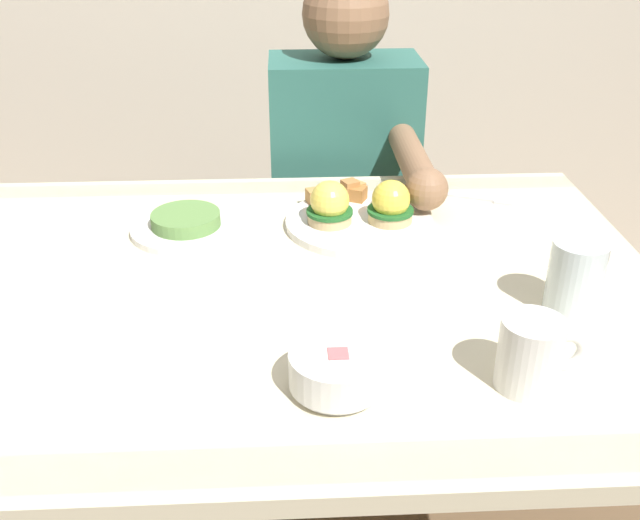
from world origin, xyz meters
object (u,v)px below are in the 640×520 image
eggs_benedict_plate (357,212)px  water_glass_near (573,282)px  coffee_mug (530,352)px  fork (477,199)px  diner_person (345,189)px  side_plate (185,225)px  dining_table (288,339)px  fruit_bowl (335,370)px

eggs_benedict_plate → water_glass_near: (0.28, -0.31, 0.02)m
coffee_mug → fork: size_ratio=0.74×
fork → diner_person: (-0.24, 0.29, -0.09)m
eggs_benedict_plate → fork: 0.27m
diner_person → side_plate: bearing=-128.7°
dining_table → eggs_benedict_plate: eggs_benedict_plate is taller
water_glass_near → diner_person: diner_person is taller
fruit_bowl → coffee_mug: size_ratio=1.08×
side_plate → diner_person: diner_person is taller
dining_table → side_plate: (-0.18, 0.20, 0.12)m
fruit_bowl → diner_person: bearing=84.5°
coffee_mug → eggs_benedict_plate: bearing=109.2°
fork → coffee_mug: bearing=-98.1°
dining_table → coffee_mug: size_ratio=10.78×
dining_table → side_plate: side_plate is taller
coffee_mug → water_glass_near: water_glass_near is taller
fruit_bowl → coffee_mug: bearing=-0.6°
eggs_benedict_plate → side_plate: size_ratio=1.35×
dining_table → fork: 0.51m
fruit_bowl → diner_person: size_ratio=0.11×
fruit_bowl → coffee_mug: (0.24, -0.00, 0.02)m
fruit_bowl → fork: (0.32, 0.58, -0.03)m
eggs_benedict_plate → diner_person: (0.01, 0.40, -0.12)m
coffee_mug → fork: coffee_mug is taller
coffee_mug → side_plate: size_ratio=0.56×
fruit_bowl → coffee_mug: coffee_mug is taller
eggs_benedict_plate → side_plate: bearing=-178.6°
eggs_benedict_plate → fruit_bowl: bearing=-98.8°
dining_table → diner_person: diner_person is taller
coffee_mug → fruit_bowl: bearing=179.4°
fork → fruit_bowl: bearing=-119.0°
fork → side_plate: size_ratio=0.75×
eggs_benedict_plate → fork: eggs_benedict_plate is taller
dining_table → eggs_benedict_plate: 0.28m
dining_table → water_glass_near: 0.46m
side_plate → water_glass_near: bearing=-27.0°
side_plate → fork: bearing=11.6°
dining_table → coffee_mug: bearing=-42.5°
dining_table → diner_person: size_ratio=1.05×
eggs_benedict_plate → water_glass_near: water_glass_near is taller
fork → water_glass_near: bearing=-85.6°
eggs_benedict_plate → side_plate: eggs_benedict_plate is taller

